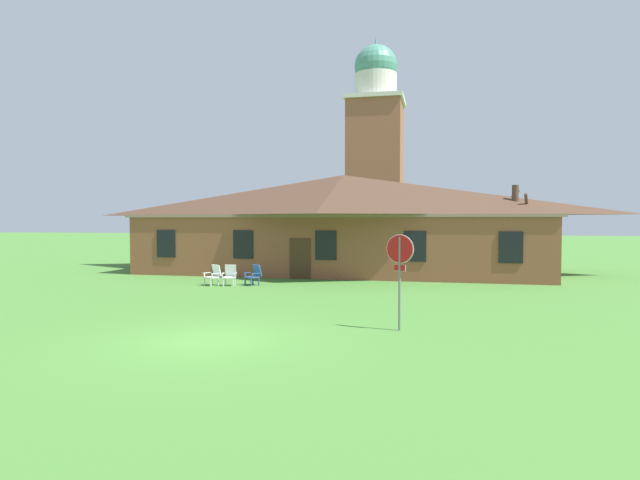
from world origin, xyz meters
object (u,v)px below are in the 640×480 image
object	(u,v)px
stop_sign	(400,262)
lawn_chair_by_porch	(213,275)
lawn_chair_near_door	(230,275)
lawn_chair_left_end	(254,275)

from	to	relation	value
stop_sign	lawn_chair_by_porch	bearing A→B (deg)	138.20
stop_sign	lawn_chair_near_door	xyz separation A→B (m)	(-8.46, 8.37, -1.39)
lawn_chair_by_porch	stop_sign	bearing A→B (deg)	-41.80
lawn_chair_left_end	lawn_chair_by_porch	bearing A→B (deg)	-166.05
lawn_chair_left_end	stop_sign	bearing A→B (deg)	-49.69
stop_sign	lawn_chair_near_door	size ratio (longest dim) A/B	2.78
lawn_chair_near_door	lawn_chair_left_end	distance (m)	1.12
lawn_chair_by_porch	lawn_chair_near_door	distance (m)	0.78
lawn_chair_by_porch	lawn_chair_left_end	bearing A→B (deg)	13.95
lawn_chair_by_porch	lawn_chair_near_door	size ratio (longest dim) A/B	1.00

